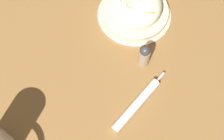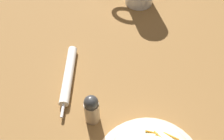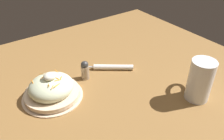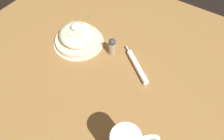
% 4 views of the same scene
% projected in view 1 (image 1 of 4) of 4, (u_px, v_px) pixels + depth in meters
% --- Properties ---
extents(ground_plane, '(1.43, 1.43, 0.00)m').
position_uv_depth(ground_plane, '(82.00, 71.00, 0.87)').
color(ground_plane, olive).
extents(salad_plate, '(0.24, 0.24, 0.11)m').
position_uv_depth(salad_plate, '(135.00, 8.00, 0.92)').
color(salad_plate, beige).
rests_on(salad_plate, ground_plane).
extents(napkin_roll, '(0.18, 0.14, 0.02)m').
position_uv_depth(napkin_roll, '(137.00, 104.00, 0.81)').
color(napkin_roll, white).
rests_on(napkin_roll, ground_plane).
extents(salt_shaker, '(0.03, 0.03, 0.09)m').
position_uv_depth(salt_shaker, '(144.00, 55.00, 0.85)').
color(salt_shaker, gray).
rests_on(salt_shaker, ground_plane).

